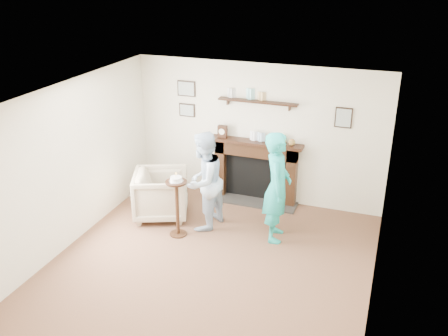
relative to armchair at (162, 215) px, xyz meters
The scene contains 6 objects.
ground 1.83m from the armchair, 43.57° to the right, with size 5.00×5.00×0.00m, color brown.
room_shell 2.17m from the armchair, 23.41° to the right, with size 4.54×5.02×2.52m.
armchair is the anchor object (origin of this frame).
man 0.83m from the armchair, ahead, with size 0.80×0.62×1.64m, color #A4BACD.
woman 2.02m from the armchair, ahead, with size 0.64×0.42×1.76m, color #1FB0A2.
pedestal_table 0.98m from the armchair, 42.84° to the right, with size 0.34×0.34×1.08m.
Camera 1 is at (2.27, -5.55, 4.12)m, focal length 40.00 mm.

